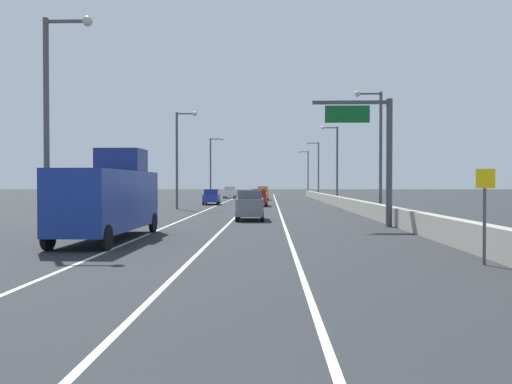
# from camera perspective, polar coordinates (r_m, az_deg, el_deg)

# --- Properties ---
(ground_plane) EXTENTS (320.00, 320.00, 0.00)m
(ground_plane) POSITION_cam_1_polar(r_m,az_deg,el_deg) (67.11, 1.03, -1.22)
(ground_plane) COLOR #26282B
(lane_stripe_left) EXTENTS (0.16, 130.00, 0.00)m
(lane_stripe_left) POSITION_cam_1_polar(r_m,az_deg,el_deg) (58.44, -4.46, -1.54)
(lane_stripe_left) COLOR silver
(lane_stripe_left) RESTS_ON ground_plane
(lane_stripe_center) EXTENTS (0.16, 130.00, 0.00)m
(lane_stripe_center) POSITION_cam_1_polar(r_m,az_deg,el_deg) (58.18, -1.02, -1.55)
(lane_stripe_center) COLOR silver
(lane_stripe_center) RESTS_ON ground_plane
(lane_stripe_right) EXTENTS (0.16, 130.00, 0.00)m
(lane_stripe_right) POSITION_cam_1_polar(r_m,az_deg,el_deg) (58.12, 2.43, -1.55)
(lane_stripe_right) COLOR silver
(lane_stripe_right) RESTS_ON ground_plane
(jersey_barrier_right) EXTENTS (0.60, 120.00, 1.10)m
(jersey_barrier_right) POSITION_cam_1_polar(r_m,az_deg,el_deg) (43.77, 11.55, -1.67)
(jersey_barrier_right) COLOR #9E998E
(jersey_barrier_right) RESTS_ON ground_plane
(overhead_sign_gantry) EXTENTS (4.68, 0.36, 7.50)m
(overhead_sign_gantry) POSITION_cam_1_polar(r_m,az_deg,el_deg) (30.70, 13.36, 5.01)
(overhead_sign_gantry) COLOR #47474C
(overhead_sign_gantry) RESTS_ON ground_plane
(speed_advisory_sign) EXTENTS (0.60, 0.11, 3.00)m
(speed_advisory_sign) POSITION_cam_1_polar(r_m,az_deg,el_deg) (17.38, 24.25, -1.71)
(speed_advisory_sign) COLOR #4C4C51
(speed_advisory_sign) RESTS_ON ground_plane
(lamp_post_right_second) EXTENTS (2.14, 0.44, 9.67)m
(lamp_post_right_second) POSITION_cam_1_polar(r_m,az_deg,el_deg) (40.39, 13.43, 5.24)
(lamp_post_right_second) COLOR #4C4C51
(lamp_post_right_second) RESTS_ON ground_plane
(lamp_post_right_third) EXTENTS (2.14, 0.44, 9.67)m
(lamp_post_right_third) POSITION_cam_1_polar(r_m,az_deg,el_deg) (63.90, 8.85, 3.67)
(lamp_post_right_third) COLOR #4C4C51
(lamp_post_right_third) RESTS_ON ground_plane
(lamp_post_right_fourth) EXTENTS (2.14, 0.44, 9.67)m
(lamp_post_right_fourth) POSITION_cam_1_polar(r_m,az_deg,el_deg) (87.64, 6.84, 2.94)
(lamp_post_right_fourth) COLOR #4C4C51
(lamp_post_right_fourth) RESTS_ON ground_plane
(lamp_post_right_fifth) EXTENTS (2.14, 0.44, 9.67)m
(lamp_post_right_fifth) POSITION_cam_1_polar(r_m,az_deg,el_deg) (111.44, 5.72, 2.51)
(lamp_post_right_fifth) COLOR #4C4C51
(lamp_post_right_fifth) RESTS_ON ground_plane
(lamp_post_left_near) EXTENTS (2.14, 0.44, 9.67)m
(lamp_post_left_near) POSITION_cam_1_polar(r_m,az_deg,el_deg) (23.63, -21.84, 8.26)
(lamp_post_left_near) COLOR #4C4C51
(lamp_post_left_near) RESTS_ON ground_plane
(lamp_post_left_mid) EXTENTS (2.14, 0.44, 9.67)m
(lamp_post_left_mid) POSITION_cam_1_polar(r_m,az_deg,el_deg) (51.08, -8.57, 4.35)
(lamp_post_left_mid) COLOR #4C4C51
(lamp_post_left_mid) RESTS_ON ground_plane
(lamp_post_left_far) EXTENTS (2.14, 0.44, 9.67)m
(lamp_post_left_far) POSITION_cam_1_polar(r_m,az_deg,el_deg) (79.44, -4.93, 3.14)
(lamp_post_left_far) COLOR #4C4C51
(lamp_post_left_far) RESTS_ON ground_plane
(car_gray_0) EXTENTS (1.98, 4.24, 2.10)m
(car_gray_0) POSITION_cam_1_polar(r_m,az_deg,el_deg) (35.36, -0.67, -1.48)
(car_gray_0) COLOR slate
(car_gray_0) RESTS_ON ground_plane
(car_red_1) EXTENTS (1.93, 4.72, 1.93)m
(car_red_1) POSITION_cam_1_polar(r_m,az_deg,el_deg) (57.23, 0.34, -0.62)
(car_red_1) COLOR red
(car_red_1) RESTS_ON ground_plane
(car_yellow_2) EXTENTS (1.83, 4.13, 2.12)m
(car_yellow_2) POSITION_cam_1_polar(r_m,az_deg,el_deg) (78.42, 0.77, -0.13)
(car_yellow_2) COLOR gold
(car_yellow_2) RESTS_ON ground_plane
(car_white_3) EXTENTS (2.05, 4.27, 2.01)m
(car_white_3) POSITION_cam_1_polar(r_m,az_deg,el_deg) (88.74, -2.94, -0.04)
(car_white_3) COLOR white
(car_white_3) RESTS_ON ground_plane
(car_blue_4) EXTENTS (2.02, 4.64, 1.87)m
(car_blue_4) POSITION_cam_1_polar(r_m,az_deg,el_deg) (61.67, -5.01, -0.54)
(car_blue_4) COLOR #1E389E
(car_blue_4) RESTS_ON ground_plane
(box_truck) EXTENTS (2.59, 8.68, 4.22)m
(box_truck) POSITION_cam_1_polar(r_m,az_deg,el_deg) (23.93, -16.08, -0.55)
(box_truck) COLOR navy
(box_truck) RESTS_ON ground_plane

